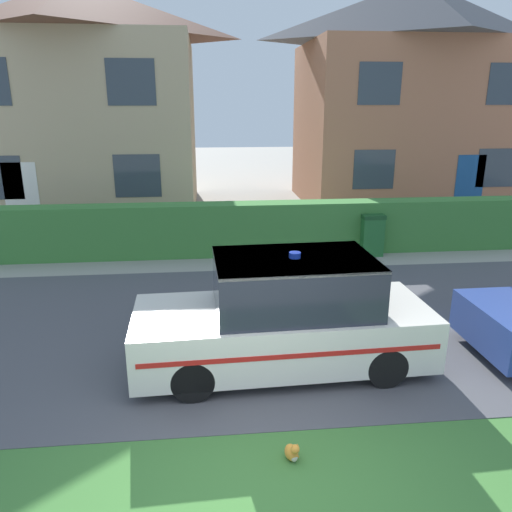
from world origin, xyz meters
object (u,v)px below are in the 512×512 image
object	(u,v)px
police_car	(286,317)
house_left	(85,99)
cat	(292,452)
wheelie_bin	(370,234)
house_right	(410,95)

from	to	relation	value
police_car	house_left	size ratio (longest dim) A/B	0.56
cat	wheelie_bin	world-z (taller)	wheelie_bin
cat	house_right	size ratio (longest dim) A/B	0.04
police_car	wheelie_bin	bearing A→B (deg)	-121.38
cat	house_left	xyz separation A→B (m)	(-4.98, 14.20, 3.79)
cat	house_left	world-z (taller)	house_left
house_left	wheelie_bin	xyz separation A→B (m)	(8.32, -6.63, -3.35)
police_car	wheelie_bin	world-z (taller)	police_car
cat	house_right	xyz separation A→B (m)	(6.89, 14.50, 3.94)
police_car	house_right	size ratio (longest dim) A/B	0.53
house_left	house_right	distance (m)	11.87
house_right	house_left	bearing A→B (deg)	-178.54
house_right	wheelie_bin	distance (m)	8.54
cat	house_right	bearing A→B (deg)	139.28
wheelie_bin	house_left	bearing A→B (deg)	141.14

